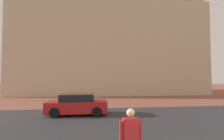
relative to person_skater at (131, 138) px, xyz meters
The scene contains 5 objects.
ground_plane 8.62m from the person_skater, 85.28° to the left, with size 120.00×120.00×0.00m, color brown.
street_asphalt_strip 6.08m from the person_skater, 83.25° to the left, with size 120.00×8.42×0.00m, color #2D2D33.
landmark_building 27.53m from the person_skater, 86.18° to the left, with size 29.80×14.12×32.54m.
person_skater is the anchor object (origin of this frame).
car_red 8.08m from the person_skater, 104.50° to the left, with size 4.11×1.92×1.43m.
Camera 1 is at (-1.73, -3.04, 2.52)m, focal length 27.68 mm.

